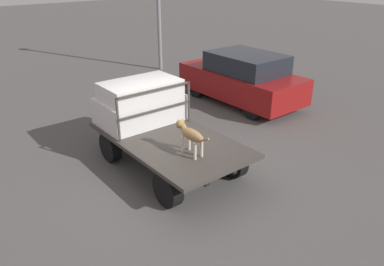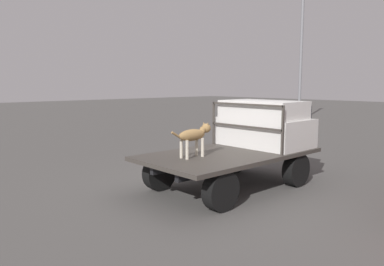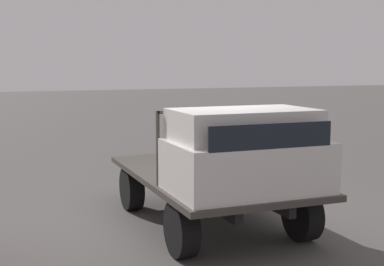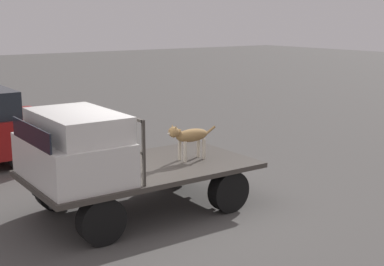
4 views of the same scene
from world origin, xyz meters
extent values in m
plane|color=#514F4C|center=(0.00, 0.00, 0.00)|extent=(80.00, 80.00, 0.00)
cylinder|color=black|center=(1.15, 0.85, 0.35)|extent=(0.69, 0.24, 0.69)
cylinder|color=black|center=(1.15, -0.85, 0.35)|extent=(0.69, 0.24, 0.69)
cylinder|color=black|center=(-1.15, 0.85, 0.35)|extent=(0.69, 0.24, 0.69)
cylinder|color=black|center=(-1.15, -0.85, 0.35)|extent=(0.69, 0.24, 0.69)
cube|color=black|center=(0.00, 0.35, 0.58)|extent=(3.40, 0.10, 0.18)
cube|color=black|center=(0.00, -0.35, 0.58)|extent=(3.40, 0.10, 0.18)
cube|color=#3D3833|center=(0.00, 0.00, 0.71)|extent=(3.70, 2.02, 0.08)
cube|color=silver|center=(1.18, 0.00, 1.07)|extent=(1.24, 1.90, 0.63)
cube|color=silver|center=(1.09, 0.00, 1.57)|extent=(1.05, 1.75, 0.38)
cube|color=black|center=(1.79, 0.00, 1.51)|extent=(0.02, 1.56, 0.29)
cube|color=#3D3833|center=(0.49, 0.93, 1.24)|extent=(0.04, 0.04, 0.97)
cube|color=#3D3833|center=(0.49, -0.93, 1.24)|extent=(0.04, 0.04, 0.97)
cube|color=#3D3833|center=(0.49, 0.00, 1.70)|extent=(0.04, 1.86, 0.04)
cube|color=#3D3833|center=(0.49, 0.00, 1.24)|extent=(0.04, 1.86, 0.04)
cylinder|color=beige|center=(-0.74, 0.19, 0.93)|extent=(0.06, 0.06, 0.35)
cylinder|color=beige|center=(-0.74, 0.02, 0.93)|extent=(0.06, 0.06, 0.35)
cylinder|color=beige|center=(-1.13, 0.19, 0.93)|extent=(0.06, 0.06, 0.35)
cylinder|color=beige|center=(-1.13, 0.02, 0.93)|extent=(0.06, 0.06, 0.35)
ellipsoid|color=olive|center=(-0.93, 0.10, 1.18)|extent=(0.63, 0.22, 0.22)
sphere|color=beige|center=(-0.76, 0.10, 1.14)|extent=(0.10, 0.10, 0.10)
cylinder|color=olive|center=(-0.66, 0.10, 1.24)|extent=(0.16, 0.12, 0.15)
sphere|color=olive|center=(-0.56, 0.10, 1.28)|extent=(0.18, 0.18, 0.18)
cone|color=beige|center=(-0.48, 0.10, 1.27)|extent=(0.10, 0.10, 0.10)
cone|color=olive|center=(-0.57, 0.15, 1.36)|extent=(0.06, 0.08, 0.10)
cone|color=olive|center=(-0.57, 0.05, 1.36)|extent=(0.06, 0.08, 0.10)
cylinder|color=olive|center=(-1.29, 0.10, 1.20)|extent=(0.27, 0.04, 0.18)
cylinder|color=black|center=(0.85, -3.59, 0.30)|extent=(0.60, 0.20, 0.60)
cylinder|color=black|center=(0.85, -5.18, 0.30)|extent=(0.60, 0.20, 0.60)
camera|label=1|loc=(-6.06, 4.20, 4.19)|focal=35.00mm
camera|label=2|loc=(-5.62, -5.05, 2.14)|focal=35.00mm
camera|label=3|loc=(6.99, -3.02, 2.32)|focal=50.00mm
camera|label=4|loc=(4.16, 7.37, 3.13)|focal=50.00mm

